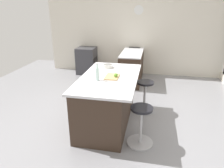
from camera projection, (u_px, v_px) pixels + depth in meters
The scene contains 11 objects.
ground_plane at pixel (116, 118), 4.28m from camera, with size 8.16×8.16×0.00m, color gray.
interior_partition_left at pixel (134, 32), 6.65m from camera, with size 0.15×5.66×2.72m.
sink_cabinet at pixel (133, 62), 6.65m from camera, with size 2.43×0.60×1.17m.
oven_range at pixel (87, 61), 6.94m from camera, with size 0.60×0.61×0.86m.
kitchen_island at pixel (107, 99), 4.01m from camera, with size 1.87×1.04×0.95m.
stool_by_window at pixel (145, 97), 4.48m from camera, with size 0.44×0.44×0.68m.
stool_middle at pixel (141, 127), 3.40m from camera, with size 0.44×0.44×0.68m.
cutting_board at pixel (112, 77), 3.80m from camera, with size 0.36×0.24×0.02m, color tan.
apple_green at pixel (116, 75), 3.74m from camera, with size 0.07×0.07×0.07m, color #609E2D.
water_bottle at pixel (97, 74), 3.61m from camera, with size 0.06×0.06×0.31m.
fruit_bowl at pixel (108, 66), 4.35m from camera, with size 0.23×0.23×0.07m.
Camera 1 is at (3.67, 0.67, 2.21)m, focal length 33.24 mm.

